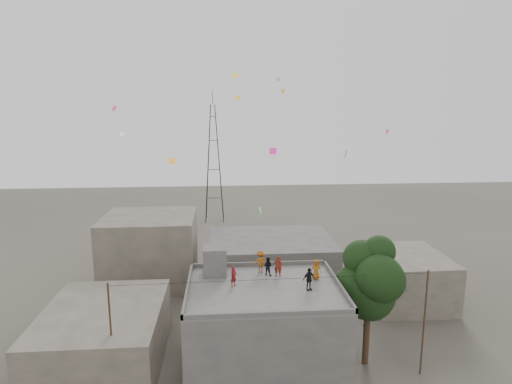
% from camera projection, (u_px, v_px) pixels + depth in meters
% --- Properties ---
extents(ground, '(140.00, 140.00, 0.00)m').
position_uv_depth(ground, '(264.00, 372.00, 29.01)').
color(ground, '#454038').
rests_on(ground, ground).
extents(main_building, '(10.00, 8.00, 6.10)m').
position_uv_depth(main_building, '(264.00, 331.00, 28.41)').
color(main_building, '#4C4A47').
rests_on(main_building, ground).
extents(parapet, '(10.00, 8.00, 0.30)m').
position_uv_depth(parapet, '(264.00, 286.00, 27.79)').
color(parapet, '#4C4A47').
rests_on(parapet, main_building).
extents(stair_head_box, '(1.60, 1.80, 2.00)m').
position_uv_depth(stair_head_box, '(215.00, 260.00, 29.92)').
color(stair_head_box, '#4C4A47').
rests_on(stair_head_box, main_building).
extents(neighbor_west, '(8.00, 10.00, 4.00)m').
position_uv_depth(neighbor_west, '(104.00, 336.00, 29.75)').
color(neighbor_west, '#554F43').
rests_on(neighbor_west, ground).
extents(neighbor_north, '(12.00, 9.00, 5.00)m').
position_uv_depth(neighbor_north, '(270.00, 263.00, 42.36)').
color(neighbor_north, '#4C4A47').
rests_on(neighbor_north, ground).
extents(neighbor_northwest, '(9.00, 8.00, 7.00)m').
position_uv_depth(neighbor_northwest, '(151.00, 249.00, 43.21)').
color(neighbor_northwest, '#554F43').
rests_on(neighbor_northwest, ground).
extents(neighbor_east, '(7.00, 8.00, 4.40)m').
position_uv_depth(neighbor_east, '(404.00, 278.00, 39.41)').
color(neighbor_east, '#554F43').
rests_on(neighbor_east, ground).
extents(tree, '(4.90, 4.60, 9.10)m').
position_uv_depth(tree, '(371.00, 281.00, 28.95)').
color(tree, black).
rests_on(tree, ground).
extents(utility_line, '(20.12, 0.62, 7.40)m').
position_uv_depth(utility_line, '(274.00, 329.00, 27.08)').
color(utility_line, black).
rests_on(utility_line, ground).
extents(transmission_tower, '(2.97, 2.97, 20.01)m').
position_uv_depth(transmission_tower, '(214.00, 163.00, 66.04)').
color(transmission_tower, black).
rests_on(transmission_tower, ground).
extents(person_red_adult, '(0.55, 0.37, 1.49)m').
position_uv_depth(person_red_adult, '(278.00, 266.00, 29.58)').
color(person_red_adult, maroon).
rests_on(person_red_adult, main_building).
extents(person_orange_child, '(0.72, 0.51, 1.39)m').
position_uv_depth(person_orange_child, '(316.00, 270.00, 29.07)').
color(person_orange_child, '#A05612').
rests_on(person_orange_child, main_building).
extents(person_dark_child, '(0.79, 0.73, 1.31)m').
position_uv_depth(person_dark_child, '(268.00, 266.00, 29.80)').
color(person_dark_child, black).
rests_on(person_dark_child, main_building).
extents(person_dark_adult, '(0.94, 0.67, 1.49)m').
position_uv_depth(person_dark_adult, '(309.00, 279.00, 27.34)').
color(person_dark_adult, black).
rests_on(person_dark_adult, main_building).
extents(person_orange_adult, '(1.07, 0.66, 1.60)m').
position_uv_depth(person_orange_adult, '(260.00, 262.00, 30.25)').
color(person_orange_adult, '#9A4D11').
rests_on(person_orange_adult, main_building).
extents(person_red_child, '(0.57, 0.58, 1.35)m').
position_uv_depth(person_red_child, '(233.00, 276.00, 27.97)').
color(person_red_child, maroon).
rests_on(person_red_child, main_building).
extents(kites, '(23.33, 14.61, 9.50)m').
position_uv_depth(kites, '(256.00, 135.00, 34.06)').
color(kites, orange).
rests_on(kites, ground).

